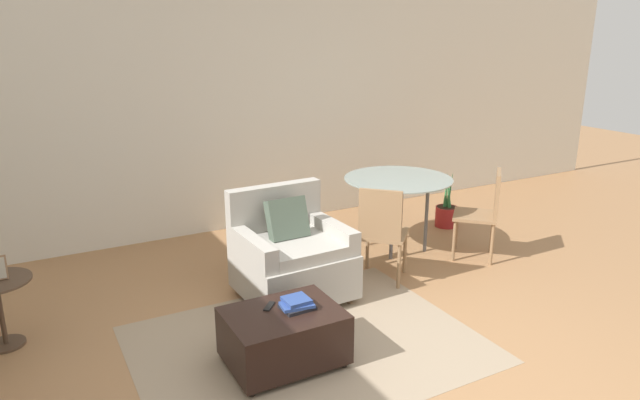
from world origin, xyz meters
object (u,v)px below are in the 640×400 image
(ottoman, at_px, (284,335))
(tv_remote_primary, at_px, (269,306))
(book_stack, at_px, (297,304))
(armchair, at_px, (291,256))
(dining_table, at_px, (398,186))
(dining_chair_near_left, at_px, (382,228))
(dining_chair_near_right, at_px, (485,208))
(potted_plant_small, at_px, (446,213))

(ottoman, relative_size, tv_remote_primary, 6.05)
(book_stack, bearing_deg, armchair, 66.67)
(ottoman, height_order, dining_table, dining_table)
(book_stack, distance_m, dining_chair_near_left, 1.46)
(dining_table, bearing_deg, dining_chair_near_left, -135.00)
(tv_remote_primary, height_order, dining_chair_near_left, dining_chair_near_left)
(dining_chair_near_right, bearing_deg, book_stack, -162.37)
(dining_chair_near_left, relative_size, dining_chair_near_right, 1.00)
(tv_remote_primary, bearing_deg, armchair, 55.50)
(armchair, bearing_deg, dining_table, 18.46)
(dining_chair_near_left, xyz_separation_m, potted_plant_small, (1.55, 0.91, -0.35))
(dining_table, height_order, dining_chair_near_right, dining_chair_near_right)
(potted_plant_small, bearing_deg, tv_remote_primary, -151.69)
(tv_remote_primary, bearing_deg, dining_chair_near_right, 14.33)
(dining_chair_near_left, distance_m, potted_plant_small, 1.83)
(dining_chair_near_left, height_order, potted_plant_small, dining_chair_near_left)
(book_stack, xyz_separation_m, tv_remote_primary, (-0.16, 0.11, -0.03))
(ottoman, xyz_separation_m, dining_table, (1.95, 1.40, 0.46))
(tv_remote_primary, relative_size, dining_chair_near_right, 0.14)
(dining_chair_near_left, bearing_deg, dining_table, 45.00)
(dining_chair_near_right, height_order, potted_plant_small, dining_chair_near_right)
(dining_table, bearing_deg, tv_remote_primary, -147.30)
(armchair, distance_m, tv_remote_primary, 0.97)
(tv_remote_primary, bearing_deg, dining_chair_near_left, 25.77)
(dining_table, bearing_deg, book_stack, -142.84)
(dining_table, height_order, potted_plant_small, dining_table)
(ottoman, bearing_deg, dining_chair_near_left, 30.41)
(dining_table, distance_m, dining_chair_near_right, 0.89)
(ottoman, relative_size, dining_chair_near_right, 0.86)
(potted_plant_small, bearing_deg, dining_chair_near_right, -109.10)
(armchair, xyz_separation_m, potted_plant_small, (2.38, 0.78, -0.20))
(ottoman, height_order, book_stack, book_stack)
(armchair, xyz_separation_m, dining_table, (1.45, 0.48, 0.31))
(book_stack, height_order, dining_chair_near_left, dining_chair_near_left)
(armchair, relative_size, tv_remote_primary, 7.24)
(potted_plant_small, bearing_deg, ottoman, -149.55)
(dining_chair_near_left, distance_m, dining_chair_near_right, 1.23)
(book_stack, bearing_deg, potted_plant_small, 31.38)
(ottoman, relative_size, dining_table, 0.70)
(ottoman, xyz_separation_m, dining_chair_near_left, (1.33, 0.78, 0.30))
(dining_chair_near_right, bearing_deg, dining_chair_near_left, -180.00)
(dining_chair_near_left, bearing_deg, ottoman, -149.59)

